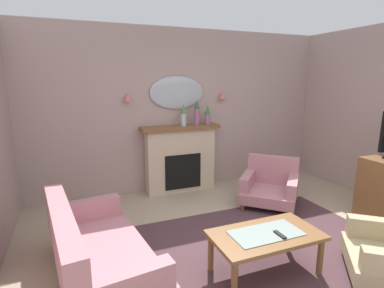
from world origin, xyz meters
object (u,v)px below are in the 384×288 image
wall_sconce_right (223,95)px  coffee_table (266,238)px  mantel_vase_centre (183,114)px  fireplace (180,159)px  wall_sconce_left (128,97)px  floral_couch (92,250)px  wall_mirror (177,93)px  mantel_vase_left (197,112)px  mantel_vase_right (208,114)px  armchair_by_coffee_table (270,185)px  tv_remote (280,235)px

wall_sconce_right → coffee_table: wall_sconce_right is taller
mantel_vase_centre → coffee_table: (-0.06, -2.50, -0.97)m
fireplace → wall_sconce_right: wall_sconce_right is taller
wall_sconce_left → floral_couch: wall_sconce_left is taller
wall_mirror → mantel_vase_left: bearing=-29.5°
wall_sconce_left → floral_couch: (-0.78, -2.07, -1.34)m
coffee_table → mantel_vase_right: bearing=78.4°
wall_sconce_right → armchair_by_coffee_table: 1.80m
wall_sconce_right → floral_couch: bearing=-140.2°
coffee_table → tv_remote: 0.15m
wall_mirror → fireplace: bearing=-90.0°
wall_sconce_left → tv_remote: 3.11m
mantel_vase_right → wall_sconce_right: size_ratio=2.42×
fireplace → coffee_table: bearing=-90.3°
mantel_vase_centre → floral_couch: mantel_vase_centre is taller
mantel_vase_right → tv_remote: (-0.42, -2.60, -0.88)m
wall_sconce_left → mantel_vase_centre: bearing=-7.6°
mantel_vase_left → mantel_vase_right: bearing=0.0°
mantel_vase_right → mantel_vase_left: bearing=180.0°
wall_mirror → armchair_by_coffee_table: 2.17m
fireplace → armchair_by_coffee_table: size_ratio=1.19×
mantel_vase_centre → wall_mirror: size_ratio=0.39×
wall_mirror → armchair_by_coffee_table: bearing=-47.1°
mantel_vase_left → tv_remote: (-0.22, -2.60, -0.94)m
wall_mirror → floral_couch: 3.01m
mantel_vase_centre → mantel_vase_left: 0.25m
wall_sconce_right → tv_remote: wall_sconce_right is taller
wall_sconce_right → floral_couch: size_ratio=0.08×
coffee_table → armchair_by_coffee_table: size_ratio=0.96×
wall_mirror → tv_remote: bearing=-88.3°
wall_sconce_right → floral_couch: wall_sconce_right is taller
mantel_vase_centre → floral_couch: (-1.68, -1.95, -1.04)m
tv_remote → wall_mirror: bearing=91.7°
fireplace → wall_sconce_left: wall_sconce_left is taller
mantel_vase_left → mantel_vase_right: size_ratio=1.29×
mantel_vase_left → wall_mirror: (-0.30, 0.17, 0.32)m
coffee_table → tv_remote: (0.09, -0.10, 0.07)m
wall_sconce_right → fireplace: bearing=-173.8°
mantel_vase_right → coffee_table: mantel_vase_right is taller
mantel_vase_right → coffee_table: (-0.51, -2.50, -0.95)m
floral_couch → tv_remote: bearing=-20.7°
fireplace → tv_remote: (0.08, -2.62, -0.12)m
wall_sconce_right → tv_remote: (-0.77, -2.72, -1.21)m
tv_remote → fireplace: bearing=91.8°
mantel_vase_left → wall_sconce_right: wall_sconce_right is taller
fireplace → wall_mirror: bearing=90.0°
mantel_vase_left → armchair_by_coffee_table: mantel_vase_left is taller
tv_remote → armchair_by_coffee_table: bearing=56.1°
floral_couch → fireplace: bearing=50.5°
mantel_vase_left → floral_couch: 2.94m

